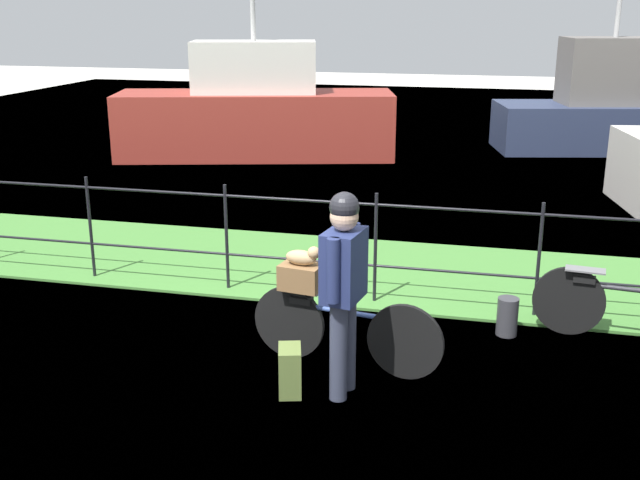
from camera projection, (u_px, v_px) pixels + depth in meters
ground_plane at (233, 388)px, 6.30m from camera, size 60.00×60.00×0.00m
grass_strip at (321, 267)px, 9.17m from camera, size 27.00×2.40×0.03m
harbor_water at (396, 164)px, 15.10m from camera, size 30.00×30.00×0.00m
iron_fence at (299, 236)px, 8.08m from camera, size 18.04×0.04×1.20m
bicycle_main at (343, 329)px, 6.58m from camera, size 1.72×0.33×0.66m
wooden_crate at (301, 277)px, 6.60m from camera, size 0.39×0.29×0.22m
terrier_dog at (304, 257)px, 6.54m from camera, size 0.32×0.18×0.18m
cyclist_person at (344, 277)px, 5.93m from camera, size 0.32×0.53×1.68m
backpack_on_paving at (290, 371)px, 6.17m from camera, size 0.25×0.32×0.40m
mooring_bollard at (507, 316)px, 7.27m from camera, size 0.20×0.20×0.37m
bicycle_parked at (624, 306)px, 7.08m from camera, size 1.69×0.27×0.67m
moored_boat_near at (255, 114)px, 15.62m from camera, size 5.82×3.00×3.93m
moored_boat_mid at (608, 111)px, 16.32m from camera, size 4.89×2.67×3.98m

